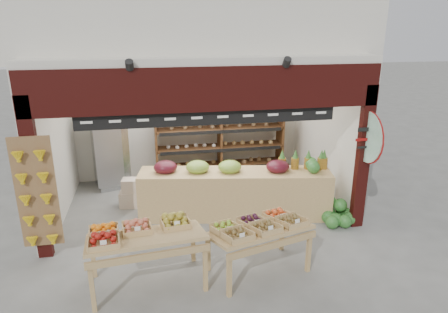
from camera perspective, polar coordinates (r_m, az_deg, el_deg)
ground at (r=8.13m, az=-2.95°, el=-8.04°), size 60.00×60.00×0.00m
shop_structure at (r=8.89m, az=-4.95°, el=20.30°), size 6.36×5.12×5.40m
banana_board at (r=6.77m, az=-25.22°, el=-5.10°), size 0.60×0.15×1.80m
gift_sign at (r=7.36m, az=19.91°, el=2.61°), size 0.04×0.93×0.92m
back_shelving at (r=9.54m, az=-0.60°, el=3.32°), size 3.08×0.50×1.90m
refrigerator at (r=9.50m, az=-15.95°, el=1.13°), size 0.88×0.88×1.82m
cardboard_stack at (r=8.51m, az=-11.65°, el=-5.50°), size 0.98×0.71×0.61m
mid_counter at (r=7.82m, az=1.49°, el=-5.04°), size 3.75×1.35×1.14m
display_table_left at (r=5.86m, az=-12.30°, el=-10.84°), size 1.72×1.07×1.04m
display_table_right at (r=6.04m, az=5.01°, el=-10.07°), size 1.64×1.18×0.95m
watermelon_pile at (r=7.96m, az=15.97°, el=-7.97°), size 0.68×0.64×0.48m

